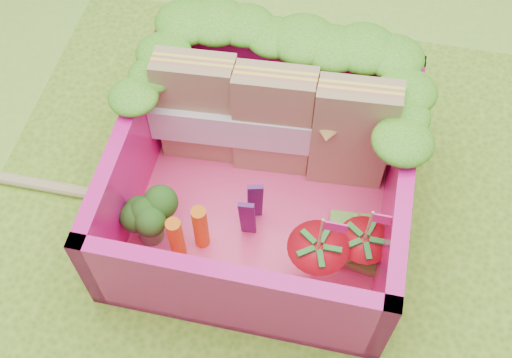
{
  "coord_description": "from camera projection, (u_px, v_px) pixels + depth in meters",
  "views": [
    {
      "loc": [
        0.37,
        -1.6,
        2.79
      ],
      "look_at": [
        0.03,
        -0.02,
        0.28
      ],
      "focal_mm": 45.0,
      "sensor_mm": 36.0,
      "label": 1
    }
  ],
  "objects": [
    {
      "name": "strawberry_left",
      "position": [
        316.0,
        260.0,
        2.83
      ],
      "size": [
        0.27,
        0.27,
        0.51
      ],
      "color": "red",
      "rests_on": "bento_floor"
    },
    {
      "name": "purple_wedges",
      "position": [
        251.0,
        210.0,
        2.91
      ],
      "size": [
        0.09,
        0.13,
        0.38
      ],
      "color": "#4F1A5D",
      "rests_on": "bento_floor"
    },
    {
      "name": "placemat",
      "position": [
        251.0,
        203.0,
        3.23
      ],
      "size": [
        2.6,
        2.6,
        0.03
      ],
      "primitive_type": "cube",
      "color": "#649E23",
      "rests_on": "ground"
    },
    {
      "name": "strawberry_right",
      "position": [
        361.0,
        251.0,
        2.87
      ],
      "size": [
        0.24,
        0.24,
        0.48
      ],
      "color": "red",
      "rests_on": "bento_floor"
    },
    {
      "name": "carrot_sticks",
      "position": [
        188.0,
        233.0,
        2.9
      ],
      "size": [
        0.16,
        0.15,
        0.29
      ],
      "color": "orange",
      "rests_on": "bento_floor"
    },
    {
      "name": "chopsticks",
      "position": [
        70.0,
        190.0,
        3.22
      ],
      "size": [
        2.23,
        0.08,
        0.05
      ],
      "color": "#D4BA74",
      "rests_on": "placemat"
    },
    {
      "name": "snap_peas",
      "position": [
        361.0,
        242.0,
        3.01
      ],
      "size": [
        0.33,
        0.32,
        0.05
      ],
      "color": "#64BB3A",
      "rests_on": "bento_floor"
    },
    {
      "name": "ground",
      "position": [
        251.0,
        205.0,
        3.24
      ],
      "size": [
        14.0,
        14.0,
        0.0
      ],
      "primitive_type": "plane",
      "color": "#84C938",
      "rests_on": "ground"
    },
    {
      "name": "broccoli",
      "position": [
        146.0,
        217.0,
        2.9
      ],
      "size": [
        0.32,
        0.32,
        0.26
      ],
      "color": "#569146",
      "rests_on": "bento_floor"
    },
    {
      "name": "lettuce_ruffle",
      "position": [
        284.0,
        55.0,
        2.93
      ],
      "size": [
        1.43,
        0.76,
        0.11
      ],
      "color": "#288718",
      "rests_on": "bento_box"
    },
    {
      "name": "bento_floor",
      "position": [
        262.0,
        205.0,
        3.17
      ],
      "size": [
        1.3,
        1.3,
        0.05
      ],
      "primitive_type": "cube",
      "color": "#FF4181",
      "rests_on": "placemat"
    },
    {
      "name": "sandwich_stack",
      "position": [
        275.0,
        122.0,
        3.02
      ],
      "size": [
        1.18,
        0.25,
        0.65
      ],
      "color": "#A68457",
      "rests_on": "bento_floor"
    },
    {
      "name": "bento_box",
      "position": [
        262.0,
        177.0,
        2.96
      ],
      "size": [
        1.3,
        1.3,
        0.55
      ],
      "color": "#E21383",
      "rests_on": "placemat"
    }
  ]
}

